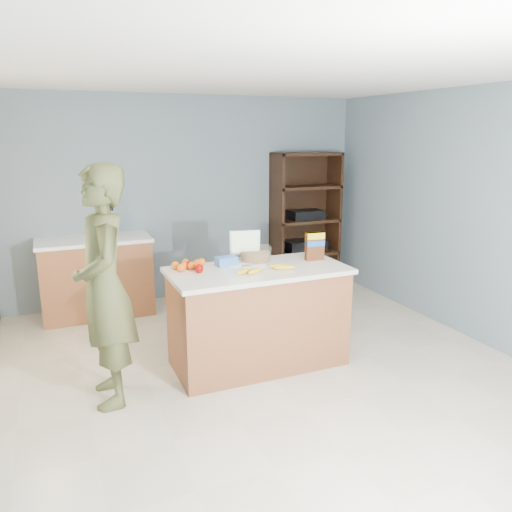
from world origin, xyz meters
name	(u,v)px	position (x,y,z in m)	size (l,w,h in m)	color
floor	(272,377)	(0.00, 0.00, 0.00)	(4.50, 5.00, 0.02)	beige
walls	(273,185)	(0.00, 0.00, 1.65)	(4.52, 5.02, 2.51)	slate
counter_peninsula	(258,320)	(0.00, 0.30, 0.42)	(1.56, 0.76, 0.90)	brown
back_cabinet	(97,277)	(-1.20, 2.20, 0.45)	(1.24, 0.62, 0.90)	brown
shelving_unit	(304,223)	(1.55, 2.35, 0.86)	(0.90, 0.40, 1.80)	black
person	(104,287)	(-1.31, 0.18, 0.92)	(0.67, 0.44, 1.84)	#4D512A
knife_block	(110,227)	(-1.01, 2.17, 1.02)	(0.12, 0.10, 0.31)	tan
envelopes	(247,266)	(-0.06, 0.41, 0.90)	(0.33, 0.21, 0.00)	white
bananas	(266,269)	(0.02, 0.18, 0.92)	(0.56, 0.17, 0.04)	yellow
apples	(194,267)	(-0.54, 0.43, 0.94)	(0.12, 0.22, 0.08)	#8B0504
oranges	(190,265)	(-0.55, 0.52, 0.94)	(0.31, 0.23, 0.07)	orange
blue_carton	(226,261)	(-0.22, 0.50, 0.94)	(0.18, 0.12, 0.08)	blue
salad_bowl	(255,254)	(0.08, 0.56, 0.96)	(0.30, 0.30, 0.13)	#267219
tv	(245,243)	(0.00, 0.62, 1.06)	(0.28, 0.12, 0.28)	silver
cereal_box	(315,244)	(0.60, 0.37, 1.05)	(0.18, 0.08, 0.26)	#592B14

